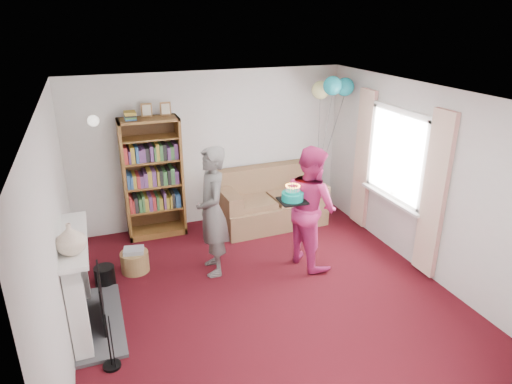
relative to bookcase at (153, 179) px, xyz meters
name	(u,v)px	position (x,y,z in m)	size (l,w,h in m)	color
ground	(266,297)	(1.00, -2.30, -0.92)	(5.00, 5.00, 0.00)	#32070B
wall_back	(211,149)	(1.00, 0.21, 0.33)	(4.50, 0.02, 2.50)	silver
wall_left	(56,237)	(-1.26, -2.30, 0.33)	(0.02, 5.00, 2.50)	silver
wall_right	(427,182)	(3.26, -2.30, 0.33)	(0.02, 5.00, 2.50)	silver
ceiling	(268,96)	(1.00, -2.30, 1.58)	(4.50, 5.00, 0.01)	white
fireplace	(84,287)	(-1.09, -2.11, -0.41)	(0.55, 1.80, 1.12)	#3F3F42
window_bay	(395,172)	(3.20, -1.70, 0.28)	(0.14, 2.02, 2.20)	white
wall_sconce	(93,121)	(-0.75, 0.06, 0.96)	(0.16, 0.23, 0.16)	gold
bookcase	(153,179)	(0.00, 0.00, 0.00)	(0.89, 0.42, 2.09)	#472B14
sofa	(269,203)	(1.85, -0.23, -0.58)	(1.73, 0.91, 0.91)	brown
wicker_basket	(135,261)	(-0.46, -1.09, -0.77)	(0.38, 0.38, 0.34)	#A6874D
person_striped	(212,212)	(0.56, -1.45, -0.04)	(0.64, 0.42, 1.77)	black
person_magenta	(310,207)	(1.88, -1.68, -0.07)	(0.83, 0.65, 1.71)	#BA2565
birthday_cake	(292,196)	(1.53, -1.84, 0.19)	(0.34, 0.34, 0.22)	black
balloons	(333,88)	(2.86, -0.37, 1.30)	(0.64, 0.67, 1.76)	#3F3F3F
mantel_vase	(70,238)	(-1.12, -2.45, 0.36)	(0.30, 0.30, 0.31)	beige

